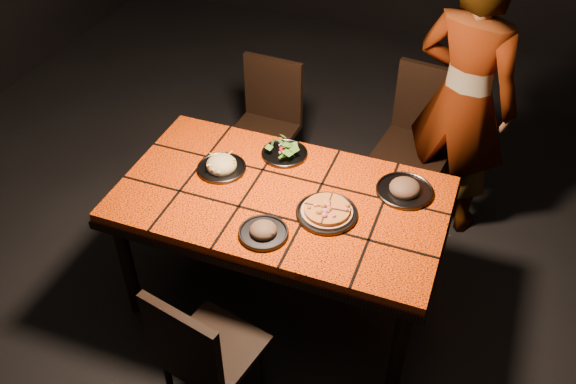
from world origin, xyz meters
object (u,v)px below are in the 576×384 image
(diner, at_px, (464,101))
(plate_pasta, at_px, (222,166))
(plate_pizza, at_px, (327,212))
(dining_table, at_px, (281,207))
(chair_near, at_px, (201,352))
(chair_far_right, at_px, (420,132))
(chair_far_left, at_px, (268,117))

(diner, xyz_separation_m, plate_pasta, (-1.07, -0.93, -0.08))
(plate_pizza, bearing_deg, diner, 66.59)
(dining_table, xyz_separation_m, chair_near, (-0.06, -0.79, -0.19))
(diner, bearing_deg, plate_pizza, 85.95)
(chair_far_right, relative_size, diner, 0.55)
(dining_table, xyz_separation_m, chair_far_left, (-0.47, 0.95, -0.17))
(chair_far_right, xyz_separation_m, plate_pizza, (-0.25, -1.13, 0.23))
(chair_near, relative_size, plate_pizza, 2.88)
(chair_far_left, bearing_deg, diner, 5.43)
(chair_near, xyz_separation_m, chair_far_left, (-0.40, 1.75, 0.02))
(chair_near, bearing_deg, chair_far_left, -64.71)
(chair_far_right, height_order, diner, diner)
(chair_near, relative_size, chair_far_left, 0.97)
(chair_far_right, xyz_separation_m, plate_pasta, (-0.86, -1.00, 0.23))
(plate_pizza, relative_size, plate_pasta, 1.16)
(diner, bearing_deg, chair_far_left, 22.18)
(plate_pasta, bearing_deg, diner, 40.98)
(chair_far_left, distance_m, diner, 1.23)
(chair_far_right, distance_m, plate_pasta, 1.34)
(chair_far_right, bearing_deg, chair_near, -99.27)
(dining_table, bearing_deg, plate_pizza, -12.43)
(dining_table, relative_size, chair_far_left, 1.85)
(diner, bearing_deg, chair_far_right, 2.43)
(chair_far_left, height_order, plate_pizza, chair_far_left)
(chair_near, xyz_separation_m, chair_far_right, (0.56, 1.87, 0.06))
(chair_far_right, bearing_deg, plate_pasta, -123.25)
(chair_far_left, xyz_separation_m, plate_pasta, (0.11, -0.87, 0.27))
(chair_near, xyz_separation_m, diner, (0.78, 1.81, 0.37))
(chair_near, height_order, chair_far_left, chair_far_left)
(chair_far_left, bearing_deg, chair_near, -74.36)
(chair_near, distance_m, plate_pasta, 0.97)
(chair_far_left, bearing_deg, plate_pasta, -80.33)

